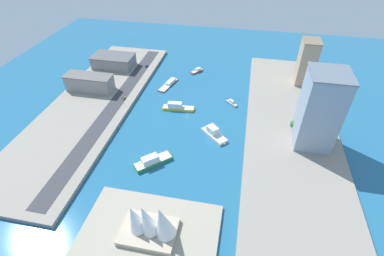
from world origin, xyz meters
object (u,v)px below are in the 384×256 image
yacht_sleek_gray (232,103)px  taxi_yellow_cab (124,98)px  tower_tall_glass (320,110)px  opera_landmark (150,223)px  ferry_green_doubledeck (153,161)px  ferry_white_commuter (214,133)px  carpark_squat_concrete (90,82)px  warehouse_low_gray (114,61)px  apartment_midrise_tan (307,62)px  hatchback_blue (147,66)px  ferry_yellow_fast (177,107)px  traffic_light_waterfront (123,100)px  barge_flat_brown (169,84)px  tugboat_red (197,71)px

yacht_sleek_gray → taxi_yellow_cab: 97.42m
tower_tall_glass → opera_landmark: (92.71, 94.71, -19.48)m
ferry_green_doubledeck → yacht_sleek_gray: 97.12m
ferry_white_commuter → tower_tall_glass: tower_tall_glass is taller
carpark_squat_concrete → warehouse_low_gray: size_ratio=1.03×
apartment_midrise_tan → warehouse_low_gray: 195.54m
tower_tall_glass → hatchback_blue: 185.14m
carpark_squat_concrete → taxi_yellow_cab: size_ratio=10.32×
ferry_white_commuter → ferry_yellow_fast: bearing=-39.5°
warehouse_low_gray → opera_landmark: size_ratio=1.43×
yacht_sleek_gray → carpark_squat_concrete: carpark_squat_concrete is taller
ferry_green_doubledeck → traffic_light_waterfront: traffic_light_waterfront is taller
yacht_sleek_gray → tower_tall_glass: tower_tall_glass is taller
barge_flat_brown → carpark_squat_concrete: (68.92, 27.82, 9.26)m
barge_flat_brown → ferry_yellow_fast: bearing=114.4°
ferry_yellow_fast → carpark_squat_concrete: bearing=-7.8°
ferry_white_commuter → apartment_midrise_tan: apartment_midrise_tan is taller
opera_landmark → tower_tall_glass: bearing=-134.4°
carpark_squat_concrete → ferry_white_commuter: bearing=161.2°
ferry_green_doubledeck → taxi_yellow_cab: bearing=-55.0°
carpark_squat_concrete → hatchback_blue: carpark_squat_concrete is taller
tugboat_red → tower_tall_glass: size_ratio=0.26×
hatchback_blue → tower_tall_glass: bearing=149.4°
warehouse_low_gray → opera_landmark: bearing=118.6°
tower_tall_glass → hatchback_blue: bearing=-30.6°
tugboat_red → ferry_white_commuter: bearing=107.4°
hatchback_blue → taxi_yellow_cab: bearing=90.3°
tower_tall_glass → hatchback_blue: size_ratio=11.75×
barge_flat_brown → hatchback_blue: (32.36, -27.86, 2.80)m
ferry_white_commuter → tower_tall_glass: (-70.97, -4.30, 28.62)m
tower_tall_glass → warehouse_low_gray: bearing=-24.4°
tugboat_red → yacht_sleek_gray: bearing=127.3°
ferry_green_doubledeck → warehouse_low_gray: (83.42, -129.12, 6.84)m
ferry_yellow_fast → traffic_light_waterfront: size_ratio=4.48×
hatchback_blue → ferry_yellow_fast: bearing=126.7°
carpark_squat_concrete → warehouse_low_gray: (-2.38, -49.49, -1.13)m
apartment_midrise_tan → hatchback_blue: size_ratio=8.85×
ferry_green_doubledeck → traffic_light_waterfront: 77.35m
carpark_squat_concrete → tower_tall_glass: (-194.19, 37.53, 20.81)m
yacht_sleek_gray → barge_flat_brown: (64.18, -22.63, -0.19)m
ferry_green_doubledeck → hatchback_blue: (49.23, -135.31, 1.50)m
hatchback_blue → opera_landmark: size_ratio=0.16×
ferry_green_doubledeck → barge_flat_brown: size_ratio=0.86×
yacht_sleek_gray → apartment_midrise_tan: bearing=-142.9°
barge_flat_brown → tugboat_red: (-22.37, -32.26, 0.25)m
ferry_yellow_fast → taxi_yellow_cab: 50.19m
opera_landmark → barge_flat_brown: bearing=-78.5°
yacht_sleek_gray → barge_flat_brown: bearing=-19.4°
barge_flat_brown → traffic_light_waterfront: (29.33, 45.61, 6.18)m
apartment_midrise_tan → carpark_squat_concrete: (197.30, 53.70, -13.84)m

